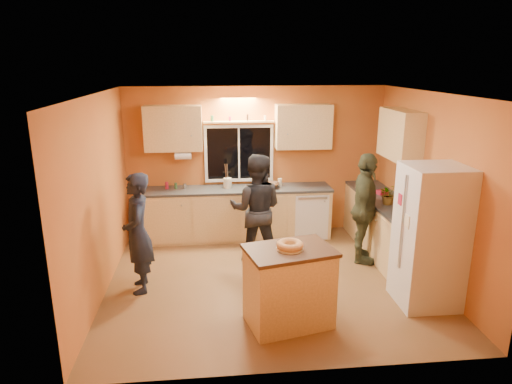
{
  "coord_description": "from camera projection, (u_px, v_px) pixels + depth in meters",
  "views": [
    {
      "loc": [
        -0.8,
        -5.84,
        2.98
      ],
      "look_at": [
        -0.16,
        0.4,
        1.2
      ],
      "focal_mm": 32.0,
      "sensor_mm": 36.0,
      "label": 1
    }
  ],
  "objects": [
    {
      "name": "potted_plant",
      "position": [
        389.0,
        194.0,
        6.91
      ],
      "size": [
        0.32,
        0.29,
        0.32
      ],
      "primitive_type": "imported",
      "rotation": [
        0.0,
        0.0,
        0.16
      ],
      "color": "gray",
      "rests_on": "right_counter"
    },
    {
      "name": "back_counter",
      "position": [
        258.0,
        212.0,
        7.99
      ],
      "size": [
        4.23,
        0.62,
        0.9
      ],
      "color": "tan",
      "rests_on": "ground"
    },
    {
      "name": "person_center",
      "position": [
        256.0,
        209.0,
        6.89
      ],
      "size": [
        0.93,
        0.79,
        1.69
      ],
      "primitive_type": "imported",
      "rotation": [
        0.0,
        0.0,
        2.94
      ],
      "color": "black",
      "rests_on": "ground"
    },
    {
      "name": "refrigerator",
      "position": [
        430.0,
        237.0,
        5.66
      ],
      "size": [
        0.72,
        0.7,
        1.8
      ],
      "primitive_type": "cube",
      "color": "silver",
      "rests_on": "ground"
    },
    {
      "name": "bundt_pastry",
      "position": [
        290.0,
        245.0,
        5.15
      ],
      "size": [
        0.31,
        0.31,
        0.09
      ],
      "primitive_type": "torus",
      "color": "tan",
      "rests_on": "island"
    },
    {
      "name": "utensil_crock",
      "position": [
        228.0,
        183.0,
        7.83
      ],
      "size": [
        0.14,
        0.14,
        0.17
      ],
      "primitive_type": "cylinder",
      "color": "beige",
      "rests_on": "back_counter"
    },
    {
      "name": "island",
      "position": [
        289.0,
        286.0,
        5.29
      ],
      "size": [
        1.11,
        0.87,
        0.95
      ],
      "rotation": [
        0.0,
        0.0,
        0.23
      ],
      "color": "tan",
      "rests_on": "ground"
    },
    {
      "name": "right_counter",
      "position": [
        391.0,
        233.0,
        7.03
      ],
      "size": [
        0.62,
        1.84,
        0.9
      ],
      "color": "tan",
      "rests_on": "ground"
    },
    {
      "name": "ground",
      "position": [
        270.0,
        280.0,
        6.48
      ],
      "size": [
        4.5,
        4.5,
        0.0
      ],
      "primitive_type": "plane",
      "color": "brown",
      "rests_on": "ground"
    },
    {
      "name": "red_box",
      "position": [
        382.0,
        192.0,
        7.46
      ],
      "size": [
        0.19,
        0.16,
        0.07
      ],
      "primitive_type": "cube",
      "rotation": [
        0.0,
        0.0,
        0.3
      ],
      "color": "#AA1A33",
      "rests_on": "right_counter"
    },
    {
      "name": "person_right",
      "position": [
        364.0,
        209.0,
        6.89
      ],
      "size": [
        0.74,
        1.08,
        1.7
      ],
      "primitive_type": "imported",
      "rotation": [
        0.0,
        0.0,
        1.21
      ],
      "color": "#313421",
      "rests_on": "ground"
    },
    {
      "name": "room_shell",
      "position": [
        276.0,
        162.0,
        6.44
      ],
      "size": [
        4.54,
        4.04,
        2.61
      ],
      "color": "#C07531",
      "rests_on": "ground"
    },
    {
      "name": "mixing_bowl",
      "position": [
        269.0,
        185.0,
        7.87
      ],
      "size": [
        0.41,
        0.41,
        0.08
      ],
      "primitive_type": "imported",
      "rotation": [
        0.0,
        0.0,
        -0.27
      ],
      "color": "#331E11",
      "rests_on": "back_counter"
    },
    {
      "name": "person_left",
      "position": [
        138.0,
        233.0,
        6.01
      ],
      "size": [
        0.48,
        0.65,
        1.63
      ],
      "primitive_type": "imported",
      "rotation": [
        0.0,
        0.0,
        -1.41
      ],
      "color": "black",
      "rests_on": "ground"
    }
  ]
}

